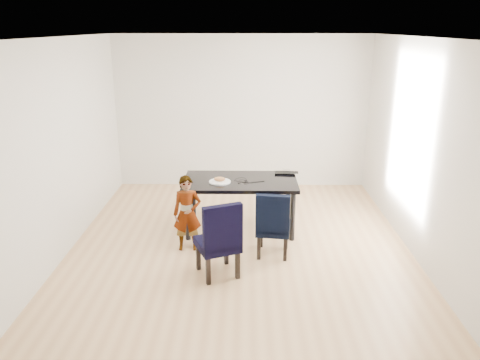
{
  "coord_description": "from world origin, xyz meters",
  "views": [
    {
      "loc": [
        0.08,
        -5.77,
        2.83
      ],
      "look_at": [
        0.0,
        0.2,
        0.85
      ],
      "focal_mm": 35.0,
      "sensor_mm": 36.0,
      "label": 1
    }
  ],
  "objects_px": {
    "chair_left": "(217,238)",
    "child": "(187,213)",
    "chair_right": "(273,223)",
    "plate": "(220,182)",
    "laptop": "(286,172)",
    "dining_table": "(240,205)"
  },
  "relations": [
    {
      "from": "chair_left",
      "to": "child",
      "type": "height_order",
      "value": "child"
    },
    {
      "from": "chair_left",
      "to": "chair_right",
      "type": "distance_m",
      "value": 0.87
    },
    {
      "from": "plate",
      "to": "laptop",
      "type": "bearing_deg",
      "value": 25.28
    },
    {
      "from": "dining_table",
      "to": "child",
      "type": "bearing_deg",
      "value": -136.34
    },
    {
      "from": "chair_left",
      "to": "child",
      "type": "relative_size",
      "value": 0.94
    },
    {
      "from": "child",
      "to": "laptop",
      "type": "xyz_separation_m",
      "value": [
        1.36,
        1.0,
        0.26
      ]
    },
    {
      "from": "plate",
      "to": "laptop",
      "type": "relative_size",
      "value": 0.87
    },
    {
      "from": "dining_table",
      "to": "chair_left",
      "type": "xyz_separation_m",
      "value": [
        -0.25,
        -1.31,
        0.1
      ]
    },
    {
      "from": "chair_right",
      "to": "chair_left",
      "type": "bearing_deg",
      "value": -135.65
    },
    {
      "from": "chair_right",
      "to": "laptop",
      "type": "height_order",
      "value": "chair_right"
    },
    {
      "from": "plate",
      "to": "laptop",
      "type": "distance_m",
      "value": 1.06
    },
    {
      "from": "child",
      "to": "plate",
      "type": "relative_size",
      "value": 3.34
    },
    {
      "from": "chair_right",
      "to": "child",
      "type": "height_order",
      "value": "child"
    },
    {
      "from": "dining_table",
      "to": "chair_left",
      "type": "relative_size",
      "value": 1.69
    },
    {
      "from": "child",
      "to": "plate",
      "type": "xyz_separation_m",
      "value": [
        0.4,
        0.55,
        0.25
      ]
    },
    {
      "from": "dining_table",
      "to": "chair_left",
      "type": "height_order",
      "value": "chair_left"
    },
    {
      "from": "child",
      "to": "chair_right",
      "type": "bearing_deg",
      "value": -10.66
    },
    {
      "from": "chair_right",
      "to": "laptop",
      "type": "distance_m",
      "value": 1.2
    },
    {
      "from": "child",
      "to": "plate",
      "type": "bearing_deg",
      "value": 49.8
    },
    {
      "from": "chair_right",
      "to": "plate",
      "type": "height_order",
      "value": "chair_right"
    },
    {
      "from": "chair_left",
      "to": "laptop",
      "type": "bearing_deg",
      "value": 37.77
    },
    {
      "from": "dining_table",
      "to": "laptop",
      "type": "bearing_deg",
      "value": 27.24
    }
  ]
}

